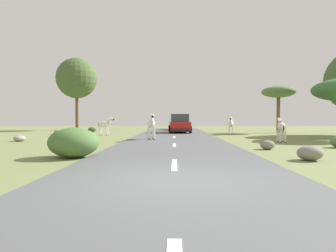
{
  "coord_description": "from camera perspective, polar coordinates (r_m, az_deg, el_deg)",
  "views": [
    {
      "loc": [
        -0.08,
        -6.08,
        1.38
      ],
      "look_at": [
        -0.47,
        11.29,
        0.91
      ],
      "focal_mm": 30.21,
      "sensor_mm": 36.0,
      "label": 1
    }
  ],
  "objects": [
    {
      "name": "ground_plane",
      "position": [
        6.23,
        2.01,
        -11.26
      ],
      "size": [
        90.0,
        90.0,
        0.0
      ],
      "primitive_type": "plane",
      "color": "olive"
    },
    {
      "name": "road",
      "position": [
        6.23,
        1.29,
        -11.04
      ],
      "size": [
        6.0,
        64.0,
        0.05
      ],
      "primitive_type": "cube",
      "color": "#56595B",
      "rests_on": "ground_plane"
    },
    {
      "name": "lane_markings",
      "position": [
        5.25,
        1.3,
        -13.12
      ],
      "size": [
        0.16,
        56.0,
        0.01
      ],
      "color": "silver",
      "rests_on": "road"
    },
    {
      "name": "zebra_0",
      "position": [
        17.89,
        -3.37,
        0.44
      ],
      "size": [
        0.65,
        1.74,
        1.65
      ],
      "rotation": [
        0.0,
        0.0,
        3.32
      ],
      "color": "silver",
      "rests_on": "road"
    },
    {
      "name": "zebra_1",
      "position": [
        17.59,
        21.87,
        -0.19
      ],
      "size": [
        0.56,
        1.56,
        1.48
      ],
      "rotation": [
        0.0,
        0.0,
        6.13
      ],
      "color": "silver",
      "rests_on": "ground_plane"
    },
    {
      "name": "zebra_2",
      "position": [
        24.22,
        12.59,
        0.43
      ],
      "size": [
        0.65,
        1.62,
        1.54
      ],
      "rotation": [
        0.0,
        0.0,
        2.92
      ],
      "color": "silver",
      "rests_on": "ground_plane"
    },
    {
      "name": "zebra_3",
      "position": [
        23.69,
        -12.64,
        0.3
      ],
      "size": [
        1.5,
        0.76,
        1.47
      ],
      "rotation": [
        0.0,
        0.0,
        4.38
      ],
      "color": "silver",
      "rests_on": "ground_plane"
    },
    {
      "name": "car_0",
      "position": [
        26.63,
        2.34,
        0.41
      ],
      "size": [
        2.15,
        4.41,
        1.74
      ],
      "rotation": [
        0.0,
        0.0,
        3.18
      ],
      "color": "red",
      "rests_on": "road"
    },
    {
      "name": "car_1",
      "position": [
        33.21,
        2.53,
        0.63
      ],
      "size": [
        2.27,
        4.46,
        1.74
      ],
      "rotation": [
        0.0,
        0.0,
        3.22
      ],
      "color": "red",
      "rests_on": "road"
    },
    {
      "name": "tree_4",
      "position": [
        28.82,
        21.41,
        6.29
      ],
      "size": [
        3.1,
        3.1,
        4.43
      ],
      "color": "brown",
      "rests_on": "ground_plane"
    },
    {
      "name": "tree_5",
      "position": [
        34.81,
        -17.95,
        9.12
      ],
      "size": [
        4.64,
        4.64,
        8.35
      ],
      "color": "brown",
      "rests_on": "ground_plane"
    },
    {
      "name": "bush_0",
      "position": [
        29.86,
        -15.04,
        -0.66
      ],
      "size": [
        0.84,
        0.76,
        0.51
      ],
      "primitive_type": "ellipsoid",
      "color": "#425B2D",
      "rests_on": "ground_plane"
    },
    {
      "name": "bush_1",
      "position": [
        10.5,
        -18.5,
        -3.19
      ],
      "size": [
        1.77,
        1.59,
        1.06
      ],
      "primitive_type": "ellipsoid",
      "color": "#4C7038",
      "rests_on": "ground_plane"
    },
    {
      "name": "rock_0",
      "position": [
        26.03,
        -21.11,
        -1.11
      ],
      "size": [
        0.87,
        0.7,
        0.44
      ],
      "primitive_type": "ellipsoid",
      "color": "gray",
      "rests_on": "ground_plane"
    },
    {
      "name": "rock_1",
      "position": [
        13.32,
        19.41,
        -3.6
      ],
      "size": [
        0.64,
        0.59,
        0.41
      ],
      "primitive_type": "ellipsoid",
      "color": "gray",
      "rests_on": "ground_plane"
    },
    {
      "name": "rock_2",
      "position": [
        19.17,
        -27.75,
        -2.22
      ],
      "size": [
        0.68,
        0.74,
        0.36
      ],
      "primitive_type": "ellipsoid",
      "color": "gray",
      "rests_on": "ground_plane"
    },
    {
      "name": "rock_4",
      "position": [
        10.39,
        26.7,
        -4.91
      ],
      "size": [
        0.81,
        0.76,
        0.49
      ],
      "primitive_type": "ellipsoid",
      "color": "gray",
      "rests_on": "ground_plane"
    }
  ]
}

